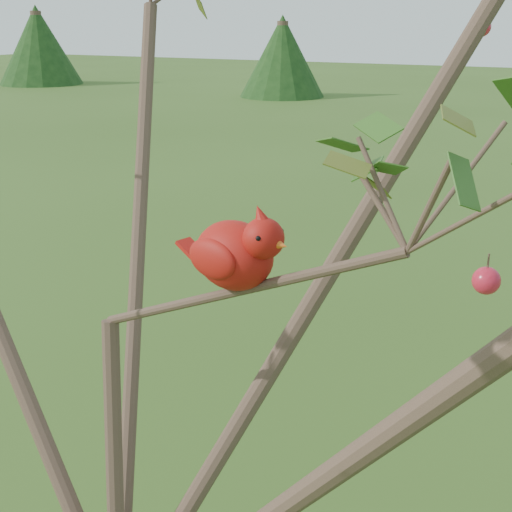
# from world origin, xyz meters

# --- Properties ---
(crabapple_tree) EXTENTS (2.35, 2.05, 2.95)m
(crabapple_tree) POSITION_xyz_m (0.03, -0.02, 2.12)
(crabapple_tree) COLOR #3D2A21
(crabapple_tree) RESTS_ON ground
(cardinal) EXTENTS (0.24, 0.15, 0.17)m
(cardinal) POSITION_xyz_m (0.26, 0.07, 2.15)
(cardinal) COLOR red
(cardinal) RESTS_ON ground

